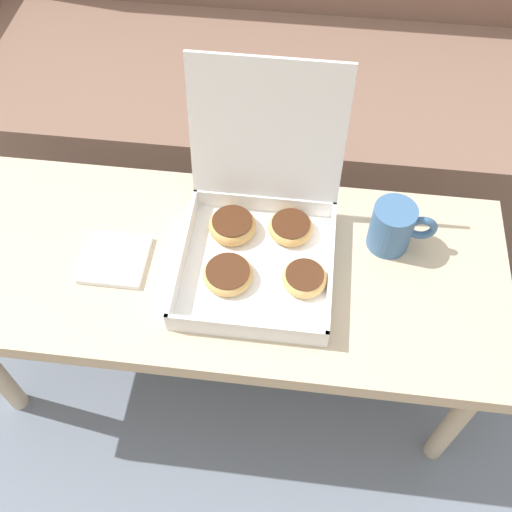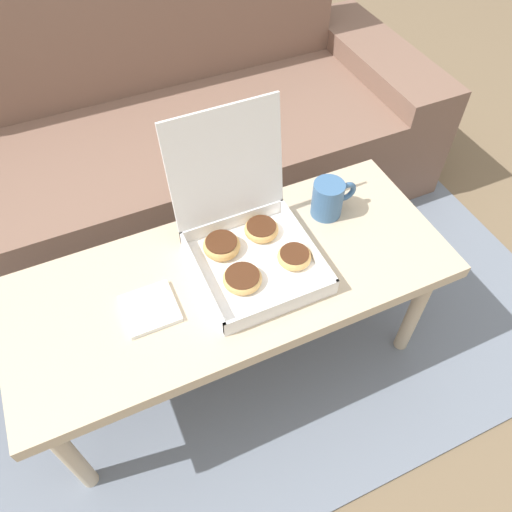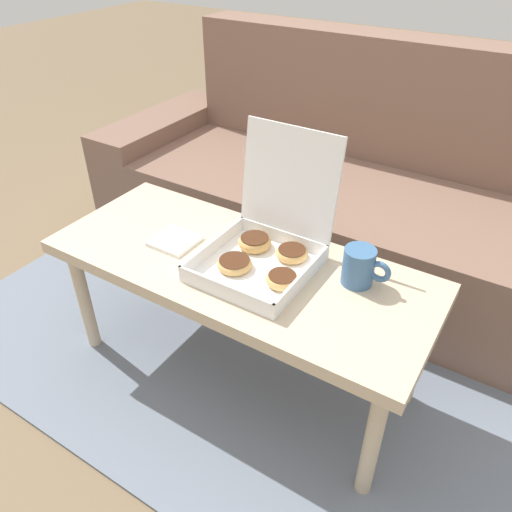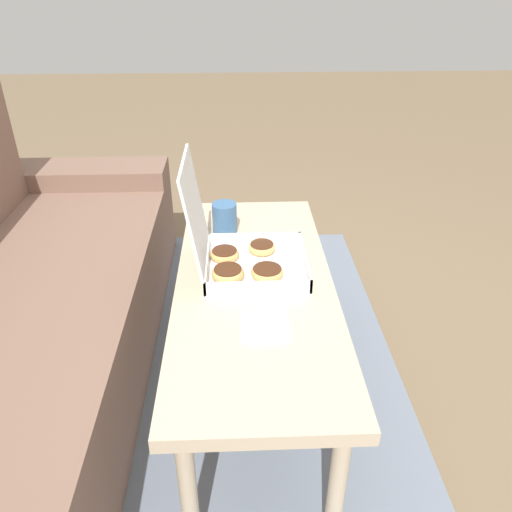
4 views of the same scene
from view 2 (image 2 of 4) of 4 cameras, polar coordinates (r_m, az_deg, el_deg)
The scene contains 7 objects.
ground_plane at distance 1.72m, azimuth -2.65°, elevation -10.85°, with size 12.00×12.00×0.00m, color #756047.
area_rug at distance 1.87m, azimuth -6.22°, elevation -3.32°, with size 2.31×1.73×0.01m, color slate.
couch at distance 2.01m, azimuth -12.16°, elevation 12.61°, with size 2.19×0.81×0.92m.
coffee_table at distance 1.34m, azimuth -2.76°, elevation -3.41°, with size 1.17×0.48×0.47m.
pastry_box at distance 1.30m, azimuth -0.96°, elevation 2.11°, with size 0.31×0.37×0.37m.
coffee_mug at distance 1.42m, azimuth 8.32°, elevation 6.53°, with size 0.14×0.09×0.11m.
napkin_stack at distance 1.26m, azimuth -12.02°, elevation -5.90°, with size 0.13×0.13×0.01m.
Camera 2 is at (-0.27, -0.77, 1.51)m, focal length 35.00 mm.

